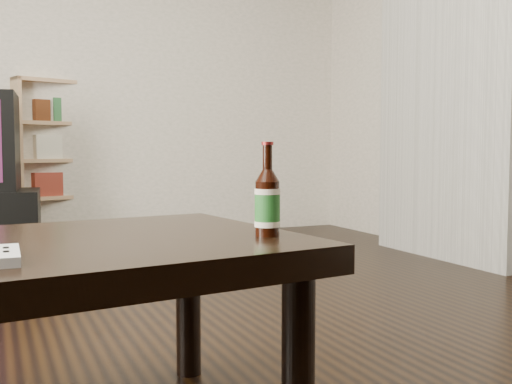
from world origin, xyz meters
name	(u,v)px	position (x,y,z in m)	size (l,w,h in m)	color
floor	(138,373)	(0.00, 0.00, -0.01)	(5.00, 6.00, 0.01)	black
wall_back	(47,65)	(0.00, 3.01, 1.35)	(5.00, 0.02, 2.70)	#B9B3A2
chimney_breast	(456,49)	(2.35, 1.20, 1.35)	(0.30, 1.20, 2.70)	white
bookshelf	(53,157)	(0.04, 3.13, 0.65)	(0.73, 0.50, 1.24)	tan
coffee_table	(6,275)	(-0.38, -0.45, 0.43)	(1.41, 0.93, 0.49)	black
beer_bottle	(267,203)	(0.20, -0.54, 0.57)	(0.06, 0.06, 0.23)	black
remote	(6,255)	(-0.39, -0.64, 0.50)	(0.05, 0.17, 0.02)	silver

